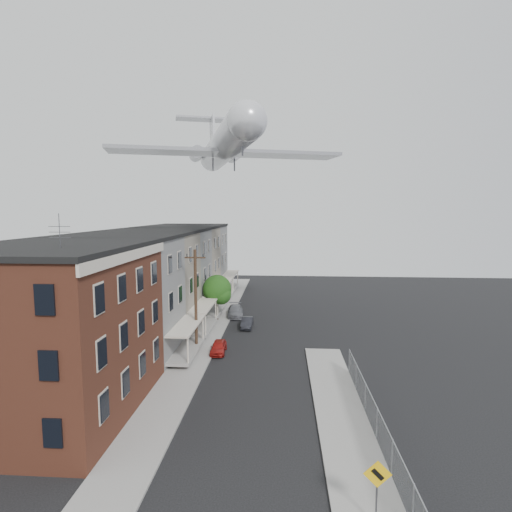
{
  "coord_description": "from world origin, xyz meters",
  "views": [
    {
      "loc": [
        1.91,
        -15.54,
        12.25
      ],
      "look_at": [
        0.46,
        6.01,
        9.83
      ],
      "focal_mm": 28.0,
      "sensor_mm": 36.0,
      "label": 1
    }
  ],
  "objects_px": {
    "car_near": "(218,347)",
    "airplane": "(224,146)",
    "warning_sign": "(377,483)",
    "car_mid": "(247,323)",
    "street_tree": "(218,290)",
    "car_far": "(235,311)",
    "utility_pole": "(196,299)"
  },
  "relations": [
    {
      "from": "airplane",
      "to": "utility_pole",
      "type": "bearing_deg",
      "value": -97.68
    },
    {
      "from": "street_tree",
      "to": "car_near",
      "type": "relative_size",
      "value": 1.67
    },
    {
      "from": "car_near",
      "to": "airplane",
      "type": "bearing_deg",
      "value": 92.82
    },
    {
      "from": "car_near",
      "to": "car_mid",
      "type": "xyz_separation_m",
      "value": [
        1.8,
        7.77,
        0.0
      ]
    },
    {
      "from": "car_mid",
      "to": "utility_pole",
      "type": "bearing_deg",
      "value": -116.66
    },
    {
      "from": "car_near",
      "to": "airplane",
      "type": "xyz_separation_m",
      "value": [
        -0.76,
        9.56,
        18.59
      ]
    },
    {
      "from": "street_tree",
      "to": "utility_pole",
      "type": "bearing_deg",
      "value": -91.89
    },
    {
      "from": "street_tree",
      "to": "car_mid",
      "type": "distance_m",
      "value": 5.17
    },
    {
      "from": "street_tree",
      "to": "car_near",
      "type": "bearing_deg",
      "value": -80.74
    },
    {
      "from": "utility_pole",
      "to": "airplane",
      "type": "relative_size",
      "value": 0.34
    },
    {
      "from": "car_mid",
      "to": "airplane",
      "type": "relative_size",
      "value": 0.12
    },
    {
      "from": "warning_sign",
      "to": "car_mid",
      "type": "relative_size",
      "value": 0.86
    },
    {
      "from": "airplane",
      "to": "warning_sign",
      "type": "bearing_deg",
      "value": -70.59
    },
    {
      "from": "car_near",
      "to": "car_far",
      "type": "height_order",
      "value": "car_far"
    },
    {
      "from": "warning_sign",
      "to": "street_tree",
      "type": "relative_size",
      "value": 0.54
    },
    {
      "from": "utility_pole",
      "to": "street_tree",
      "type": "height_order",
      "value": "utility_pole"
    },
    {
      "from": "utility_pole",
      "to": "street_tree",
      "type": "bearing_deg",
      "value": 88.11
    },
    {
      "from": "street_tree",
      "to": "airplane",
      "type": "relative_size",
      "value": 0.19
    },
    {
      "from": "airplane",
      "to": "car_near",
      "type": "bearing_deg",
      "value": -85.48
    },
    {
      "from": "warning_sign",
      "to": "airplane",
      "type": "bearing_deg",
      "value": 109.41
    },
    {
      "from": "car_near",
      "to": "car_mid",
      "type": "bearing_deg",
      "value": 75.27
    },
    {
      "from": "warning_sign",
      "to": "car_far",
      "type": "xyz_separation_m",
      "value": [
        -9.2,
        30.97,
        -1.26
      ]
    },
    {
      "from": "street_tree",
      "to": "car_mid",
      "type": "bearing_deg",
      "value": -35.56
    },
    {
      "from": "street_tree",
      "to": "car_near",
      "type": "distance_m",
      "value": 10.8
    },
    {
      "from": "utility_pole",
      "to": "car_far",
      "type": "height_order",
      "value": "utility_pole"
    },
    {
      "from": "warning_sign",
      "to": "street_tree",
      "type": "bearing_deg",
      "value": 110.58
    },
    {
      "from": "warning_sign",
      "to": "car_mid",
      "type": "distance_m",
      "value": 27.51
    },
    {
      "from": "utility_pole",
      "to": "car_near",
      "type": "distance_m",
      "value": 4.61
    },
    {
      "from": "car_mid",
      "to": "airplane",
      "type": "height_order",
      "value": "airplane"
    },
    {
      "from": "car_far",
      "to": "car_near",
      "type": "bearing_deg",
      "value": -96.7
    },
    {
      "from": "street_tree",
      "to": "car_far",
      "type": "height_order",
      "value": "street_tree"
    },
    {
      "from": "car_far",
      "to": "airplane",
      "type": "xyz_separation_m",
      "value": [
        -0.76,
        -2.71,
        18.5
      ]
    }
  ]
}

